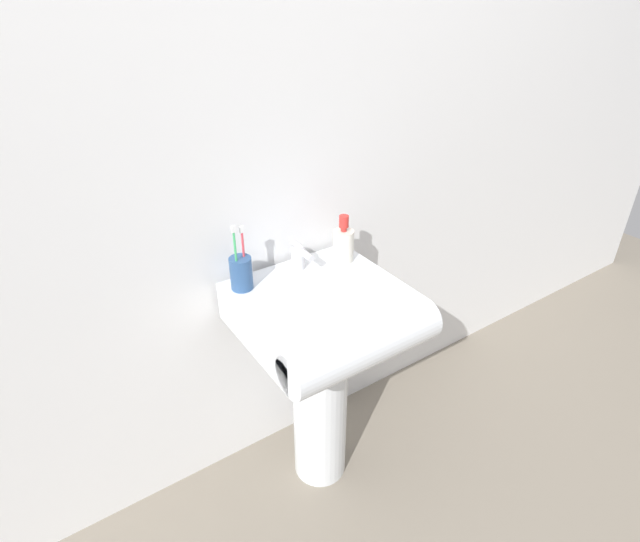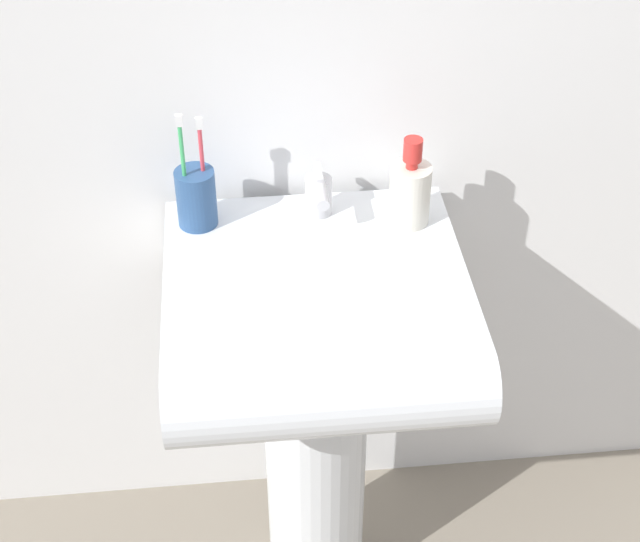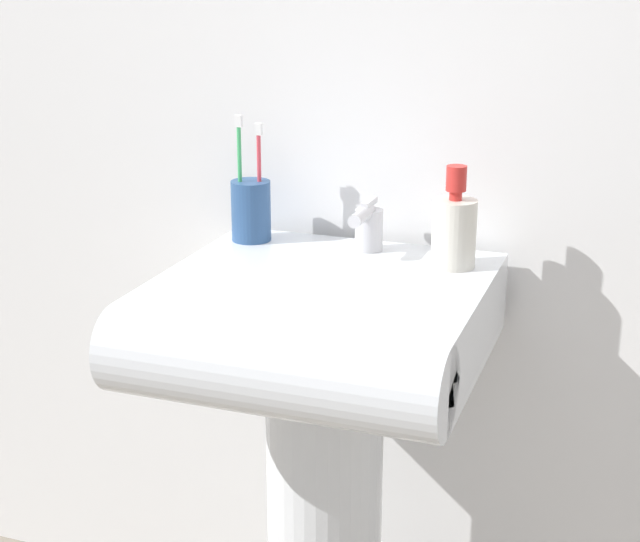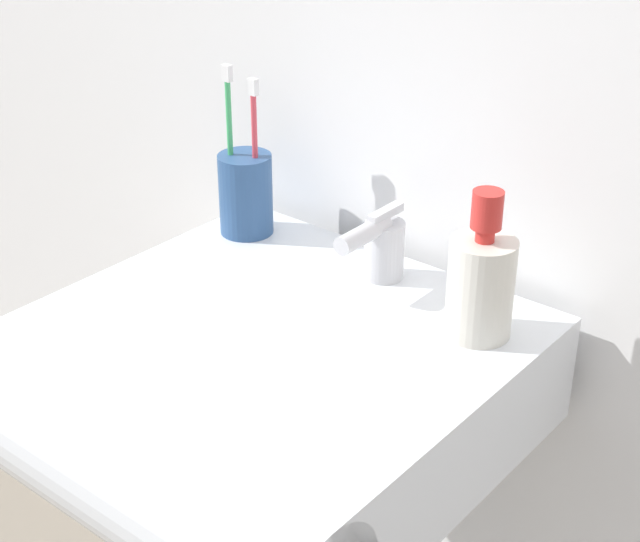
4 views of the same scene
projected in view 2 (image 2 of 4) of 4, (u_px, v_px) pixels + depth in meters
The scene contains 5 objects.
sink_pedestal at pixel (316, 458), 1.88m from camera, with size 0.19×0.19×0.67m, color white.
sink_basin at pixel (318, 319), 1.59m from camera, with size 0.49×0.50×0.13m.
faucet at pixel (319, 194), 1.68m from camera, with size 0.05×0.11×0.09m.
toothbrush_cup at pixel (196, 196), 1.66m from camera, with size 0.07×0.07×0.22m.
soap_bottle at pixel (410, 191), 1.66m from camera, with size 0.07×0.07×0.16m.
Camera 2 is at (-0.12, -1.24, 1.79)m, focal length 55.00 mm.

